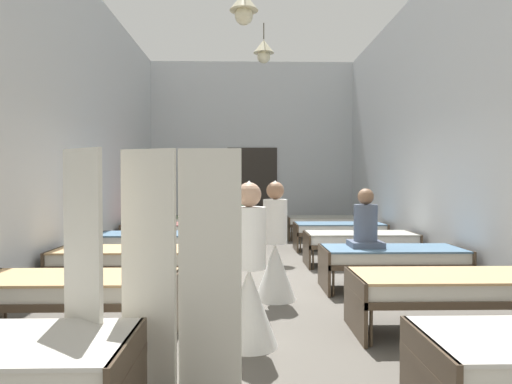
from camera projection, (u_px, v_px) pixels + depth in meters
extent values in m
cube|color=#59544C|center=(258.00, 280.00, 7.16)|extent=(6.30, 12.69, 0.10)
cube|color=silver|center=(252.00, 148.00, 13.24)|extent=(6.10, 0.20, 4.83)
cube|color=silver|center=(64.00, 119.00, 7.03)|extent=(0.20, 12.09, 4.83)
cube|color=silver|center=(449.00, 120.00, 7.16)|extent=(0.20, 12.09, 4.83)
cube|color=#2D2823|center=(252.00, 190.00, 13.15)|extent=(1.40, 0.06, 2.40)
cone|color=beige|center=(244.00, 1.00, 7.05)|extent=(0.44, 0.44, 0.28)
sphere|color=beige|center=(244.00, 16.00, 7.05)|extent=(0.28, 0.28, 0.28)
cylinder|color=brown|center=(264.00, 31.00, 9.86)|extent=(0.02, 0.02, 0.34)
cone|color=beige|center=(264.00, 46.00, 9.87)|extent=(0.44, 0.44, 0.28)
sphere|color=beige|center=(264.00, 57.00, 9.88)|extent=(0.28, 0.28, 0.28)
cylinder|color=#473828|center=(133.00, 381.00, 3.04)|extent=(0.03, 0.03, 0.34)
cylinder|color=#473828|center=(414.00, 379.00, 3.09)|extent=(0.03, 0.03, 0.34)
cylinder|color=#473828|center=(5.00, 308.00, 4.79)|extent=(0.03, 0.03, 0.34)
cylinder|color=#473828|center=(162.00, 329.00, 4.11)|extent=(0.03, 0.03, 0.34)
cylinder|color=#473828|center=(175.00, 307.00, 4.82)|extent=(0.03, 0.03, 0.34)
cube|color=#473828|center=(78.00, 297.00, 4.44)|extent=(1.90, 0.84, 0.07)
cube|color=#473828|center=(175.00, 305.00, 4.46)|extent=(0.04, 0.84, 0.57)
cube|color=silver|center=(78.00, 286.00, 4.44)|extent=(1.82, 0.78, 0.14)
cube|color=tan|center=(77.00, 277.00, 4.43)|extent=(1.86, 0.82, 0.02)
cylinder|color=#473828|center=(371.00, 328.00, 4.15)|extent=(0.03, 0.03, 0.34)
cylinder|color=#473828|center=(352.00, 306.00, 4.87)|extent=(0.03, 0.03, 0.34)
cube|color=#473828|center=(450.00, 294.00, 4.52)|extent=(1.90, 0.84, 0.07)
cube|color=#473828|center=(355.00, 304.00, 4.50)|extent=(0.04, 0.84, 0.57)
cube|color=silver|center=(450.00, 284.00, 4.52)|extent=(1.82, 0.78, 0.14)
cube|color=tan|center=(450.00, 275.00, 4.52)|extent=(1.86, 0.82, 0.02)
cylinder|color=#473828|center=(49.00, 285.00, 5.85)|extent=(0.03, 0.03, 0.34)
cylinder|color=#473828|center=(71.00, 273.00, 6.57)|extent=(0.03, 0.03, 0.34)
cylinder|color=#473828|center=(187.00, 284.00, 5.89)|extent=(0.03, 0.03, 0.34)
cylinder|color=#473828|center=(194.00, 273.00, 6.61)|extent=(0.03, 0.03, 0.34)
cube|color=#473828|center=(126.00, 263.00, 6.22)|extent=(1.90, 0.84, 0.07)
cube|color=#473828|center=(56.00, 270.00, 6.20)|extent=(0.04, 0.84, 0.57)
cube|color=#473828|center=(195.00, 269.00, 6.24)|extent=(0.04, 0.84, 0.57)
cube|color=silver|center=(126.00, 255.00, 6.22)|extent=(1.82, 0.78, 0.14)
cube|color=tan|center=(126.00, 249.00, 6.22)|extent=(1.86, 0.82, 0.02)
cylinder|color=#473828|center=(333.00, 283.00, 5.93)|extent=(0.03, 0.03, 0.34)
cylinder|color=#473828|center=(324.00, 272.00, 6.65)|extent=(0.03, 0.03, 0.34)
cylinder|color=#473828|center=(468.00, 283.00, 5.97)|extent=(0.03, 0.03, 0.34)
cylinder|color=#473828|center=(444.00, 272.00, 6.69)|extent=(0.03, 0.03, 0.34)
cube|color=#473828|center=(392.00, 262.00, 6.30)|extent=(1.90, 0.84, 0.07)
cube|color=#473828|center=(324.00, 269.00, 6.28)|extent=(0.04, 0.84, 0.57)
cube|color=#473828|center=(460.00, 268.00, 6.32)|extent=(0.04, 0.84, 0.57)
cube|color=silver|center=(392.00, 254.00, 6.30)|extent=(1.82, 0.78, 0.14)
cube|color=slate|center=(392.00, 248.00, 6.30)|extent=(1.86, 0.82, 0.02)
cylinder|color=#473828|center=(95.00, 260.00, 7.63)|extent=(0.03, 0.03, 0.34)
cylinder|color=#473828|center=(108.00, 253.00, 8.35)|extent=(0.03, 0.03, 0.34)
cylinder|color=#473828|center=(201.00, 260.00, 7.67)|extent=(0.03, 0.03, 0.34)
cylinder|color=#473828|center=(205.00, 253.00, 8.39)|extent=(0.03, 0.03, 0.34)
cube|color=#473828|center=(152.00, 245.00, 8.00)|extent=(1.90, 0.84, 0.07)
cube|color=#473828|center=(98.00, 250.00, 7.98)|extent=(0.04, 0.84, 0.57)
cube|color=#473828|center=(206.00, 249.00, 8.02)|extent=(0.04, 0.84, 0.57)
cube|color=white|center=(152.00, 239.00, 8.00)|extent=(1.82, 0.78, 0.14)
cube|color=slate|center=(152.00, 234.00, 8.00)|extent=(1.86, 0.82, 0.02)
cylinder|color=#473828|center=(313.00, 259.00, 7.71)|extent=(0.03, 0.03, 0.34)
cylinder|color=#473828|center=(307.00, 253.00, 8.43)|extent=(0.03, 0.03, 0.34)
cylinder|color=#473828|center=(417.00, 259.00, 7.75)|extent=(0.03, 0.03, 0.34)
cylinder|color=#473828|center=(402.00, 252.00, 8.47)|extent=(0.03, 0.03, 0.34)
cube|color=#473828|center=(360.00, 244.00, 8.08)|extent=(1.90, 0.84, 0.07)
cube|color=#473828|center=(307.00, 249.00, 8.06)|extent=(0.04, 0.84, 0.57)
cube|color=#473828|center=(413.00, 249.00, 8.11)|extent=(0.04, 0.84, 0.57)
cube|color=white|center=(360.00, 238.00, 8.08)|extent=(1.82, 0.78, 0.14)
cube|color=#9E9E93|center=(360.00, 233.00, 8.08)|extent=(1.86, 0.82, 0.02)
cylinder|color=#473828|center=(123.00, 245.00, 9.41)|extent=(0.03, 0.03, 0.34)
cylinder|color=#473828|center=(132.00, 240.00, 10.13)|extent=(0.03, 0.03, 0.34)
cylinder|color=#473828|center=(209.00, 245.00, 9.45)|extent=(0.03, 0.03, 0.34)
cylinder|color=#473828|center=(212.00, 240.00, 10.17)|extent=(0.03, 0.03, 0.34)
cube|color=#473828|center=(169.00, 233.00, 9.78)|extent=(1.90, 0.84, 0.07)
cube|color=#473828|center=(125.00, 237.00, 9.76)|extent=(0.04, 0.84, 0.57)
cube|color=#473828|center=(213.00, 237.00, 9.80)|extent=(0.04, 0.84, 0.57)
cube|color=white|center=(169.00, 228.00, 9.78)|extent=(1.82, 0.78, 0.14)
cube|color=#8C4C47|center=(169.00, 224.00, 9.78)|extent=(1.86, 0.82, 0.02)
cylinder|color=#473828|center=(300.00, 244.00, 9.49)|extent=(0.03, 0.03, 0.34)
cylinder|color=#473828|center=(297.00, 240.00, 10.21)|extent=(0.03, 0.03, 0.34)
cylinder|color=#473828|center=(385.00, 244.00, 9.53)|extent=(0.03, 0.03, 0.34)
cylinder|color=#473828|center=(375.00, 240.00, 10.25)|extent=(0.03, 0.03, 0.34)
cube|color=#473828|center=(339.00, 232.00, 9.86)|extent=(1.90, 0.84, 0.07)
cube|color=#473828|center=(296.00, 237.00, 9.84)|extent=(0.04, 0.84, 0.57)
cube|color=#473828|center=(383.00, 236.00, 9.89)|extent=(0.04, 0.84, 0.57)
cube|color=white|center=(339.00, 227.00, 9.86)|extent=(1.82, 0.78, 0.14)
cube|color=slate|center=(339.00, 224.00, 9.86)|extent=(1.86, 0.82, 0.02)
cylinder|color=#473828|center=(143.00, 235.00, 11.19)|extent=(0.03, 0.03, 0.34)
cylinder|color=#473828|center=(149.00, 231.00, 11.91)|extent=(0.03, 0.03, 0.34)
cylinder|color=#473828|center=(215.00, 234.00, 11.23)|extent=(0.03, 0.03, 0.34)
cylinder|color=#473828|center=(217.00, 231.00, 11.95)|extent=(0.03, 0.03, 0.34)
cube|color=#473828|center=(181.00, 225.00, 11.56)|extent=(1.90, 0.84, 0.07)
cube|color=#473828|center=(144.00, 228.00, 11.54)|extent=(0.04, 0.84, 0.57)
cube|color=#473828|center=(218.00, 228.00, 11.58)|extent=(0.04, 0.84, 0.57)
cube|color=white|center=(181.00, 220.00, 11.56)|extent=(1.82, 0.78, 0.14)
cube|color=slate|center=(181.00, 217.00, 11.56)|extent=(1.86, 0.82, 0.02)
cylinder|color=#473828|center=(292.00, 234.00, 11.27)|extent=(0.03, 0.03, 0.34)
cylinder|color=#473828|center=(289.00, 231.00, 11.99)|extent=(0.03, 0.03, 0.34)
cylinder|color=#473828|center=(363.00, 234.00, 11.31)|extent=(0.03, 0.03, 0.34)
cylinder|color=#473828|center=(356.00, 231.00, 12.03)|extent=(0.03, 0.03, 0.34)
cube|color=#473828|center=(325.00, 224.00, 11.64)|extent=(1.90, 0.84, 0.07)
cube|color=#473828|center=(288.00, 228.00, 11.62)|extent=(0.04, 0.84, 0.57)
cube|color=#473828|center=(362.00, 228.00, 11.67)|extent=(0.04, 0.84, 0.57)
cube|color=white|center=(325.00, 220.00, 11.64)|extent=(1.82, 0.78, 0.14)
cube|color=#9E9E93|center=(325.00, 217.00, 11.64)|extent=(1.86, 0.82, 0.02)
cone|color=white|center=(249.00, 307.00, 4.16)|extent=(0.52, 0.52, 0.70)
cylinder|color=white|center=(249.00, 238.00, 4.14)|extent=(0.30, 0.30, 0.55)
sphere|color=tan|center=(249.00, 195.00, 4.13)|extent=(0.22, 0.22, 0.22)
cone|color=white|center=(249.00, 186.00, 4.13)|extent=(0.18, 0.18, 0.10)
cone|color=white|center=(275.00, 272.00, 5.77)|extent=(0.52, 0.52, 0.70)
cylinder|color=white|center=(275.00, 222.00, 5.75)|extent=(0.30, 0.30, 0.55)
sphere|color=#A87A5B|center=(275.00, 190.00, 5.74)|extent=(0.22, 0.22, 0.22)
cone|color=white|center=(275.00, 184.00, 5.74)|extent=(0.18, 0.18, 0.10)
cylinder|color=#515B70|center=(366.00, 226.00, 6.34)|extent=(0.32, 0.32, 0.58)
cube|color=#515B70|center=(365.00, 244.00, 6.35)|extent=(0.44, 0.44, 0.08)
sphere|color=#846047|center=(366.00, 197.00, 6.33)|extent=(0.22, 0.22, 0.22)
cylinder|color=brown|center=(238.00, 241.00, 10.22)|extent=(0.39, 0.39, 0.31)
cylinder|color=brown|center=(238.00, 229.00, 10.22)|extent=(0.06, 0.06, 0.20)
cone|color=#2D6633|center=(238.00, 207.00, 10.20)|extent=(0.51, 0.51, 0.78)
cube|color=silver|center=(83.00, 277.00, 3.07)|extent=(0.34, 0.29, 1.70)
cube|color=silver|center=(148.00, 275.00, 3.14)|extent=(0.40, 0.19, 1.70)
cube|color=silver|center=(210.00, 276.00, 3.09)|extent=(0.42, 0.07, 1.70)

